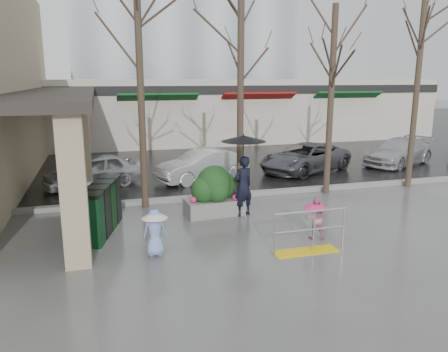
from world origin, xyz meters
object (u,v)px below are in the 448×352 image
tree_east (421,41)px  woman (243,168)px  car_c (305,158)px  news_boxes (102,208)px  tree_midwest (241,41)px  child_blue (155,228)px  car_a (93,171)px  handrail (308,237)px  car_d (399,152)px  child_pink (315,215)px  tree_west (139,43)px  planter (214,191)px  car_b (202,165)px  tree_mideast (333,54)px

tree_east → woman: (-7.24, -1.65, -3.92)m
car_c → news_boxes: bearing=-82.7°
tree_east → news_boxes: 12.46m
tree_midwest → child_blue: bearing=-130.3°
car_a → car_c: 9.04m
handrail → car_c: 9.31m
tree_east → car_c: 6.48m
handrail → car_d: car_d is taller
woman → car_d: bearing=-172.2°
handrail → child_blue: size_ratio=1.67×
woman → child_pink: woman is taller
handrail → child_blue: bearing=167.2°
car_c → woman: bearing=-67.1°
child_pink → tree_west: bearing=-32.5°
tree_east → planter: bearing=-170.6°
planter → car_d: bearing=26.2°
handrail → car_d: (9.14, 8.65, 0.25)m
tree_midwest → planter: tree_midwest is taller
woman → news_boxes: size_ratio=1.01×
child_pink → news_boxes: (-5.29, 1.96, 0.04)m
tree_midwest → tree_east: size_ratio=0.97×
woman → news_boxes: woman is taller
tree_midwest → child_blue: (-3.38, -3.99, -4.57)m
planter → car_c: 7.35m
tree_midwest → car_a: 7.44m
woman → news_boxes: 4.21m
tree_east → tree_midwest: bearing=180.0°
child_blue → planter: bearing=-125.3°
tree_west → woman: (2.76, -1.65, -3.62)m
tree_west → child_pink: 7.18m
handrail → tree_west: bearing=125.0°
tree_midwest → car_c: bearing=40.3°
child_blue → car_a: (-1.44, 7.30, -0.04)m
planter → car_d: (10.55, 5.19, -0.10)m
woman → car_b: size_ratio=0.65×
car_a → car_b: bearing=69.6°
tree_midwest → news_boxes: tree_midwest is taller
child_blue → news_boxes: 2.26m
planter → handrail: bearing=-67.8°
handrail → tree_west: 7.52m
tree_east → woman: tree_east is taller
tree_west → tree_midwest: bearing=0.0°
car_a → car_c: bearing=73.3°
car_d → tree_mideast: bearing=-82.5°
woman → child_blue: woman is taller
tree_west → car_a: tree_west is taller
tree_west → car_b: (2.64, 3.16, -4.45)m
handrail → car_a: (-4.98, 8.10, 0.25)m
car_b → child_pink: bearing=-9.2°
handrail → child_pink: bearing=53.4°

